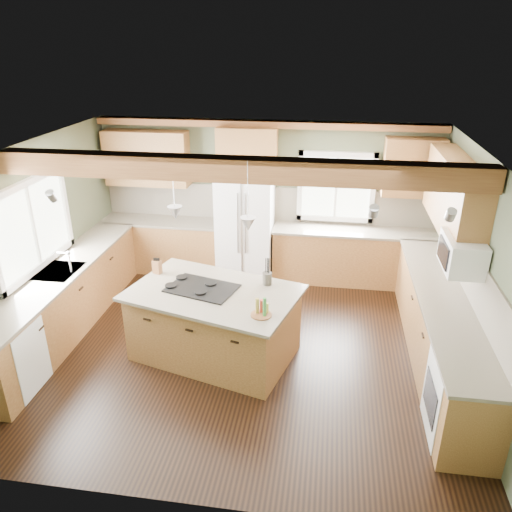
# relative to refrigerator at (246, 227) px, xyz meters

# --- Properties ---
(floor) EXTENTS (5.60, 5.60, 0.00)m
(floor) POSITION_rel_refrigerator_xyz_m (0.30, -2.12, -0.90)
(floor) COLOR black
(floor) RESTS_ON ground
(ceiling) EXTENTS (5.60, 5.60, 0.00)m
(ceiling) POSITION_rel_refrigerator_xyz_m (0.30, -2.12, 1.70)
(ceiling) COLOR silver
(ceiling) RESTS_ON wall_back
(wall_back) EXTENTS (5.60, 0.00, 5.60)m
(wall_back) POSITION_rel_refrigerator_xyz_m (0.30, 0.38, 0.40)
(wall_back) COLOR #4B563D
(wall_back) RESTS_ON ground
(wall_left) EXTENTS (0.00, 5.00, 5.00)m
(wall_left) POSITION_rel_refrigerator_xyz_m (-2.50, -2.12, 0.40)
(wall_left) COLOR #4B563D
(wall_left) RESTS_ON ground
(wall_right) EXTENTS (0.00, 5.00, 5.00)m
(wall_right) POSITION_rel_refrigerator_xyz_m (3.10, -2.12, 0.40)
(wall_right) COLOR #4B563D
(wall_right) RESTS_ON ground
(ceiling_beam) EXTENTS (5.55, 0.26, 0.26)m
(ceiling_beam) POSITION_rel_refrigerator_xyz_m (0.30, -2.34, 1.57)
(ceiling_beam) COLOR brown
(ceiling_beam) RESTS_ON ceiling
(soffit_trim) EXTENTS (5.55, 0.20, 0.10)m
(soffit_trim) POSITION_rel_refrigerator_xyz_m (0.30, 0.28, 1.64)
(soffit_trim) COLOR brown
(soffit_trim) RESTS_ON ceiling
(backsplash_back) EXTENTS (5.58, 0.03, 0.58)m
(backsplash_back) POSITION_rel_refrigerator_xyz_m (0.30, 0.36, 0.31)
(backsplash_back) COLOR brown
(backsplash_back) RESTS_ON wall_back
(backsplash_right) EXTENTS (0.03, 3.70, 0.58)m
(backsplash_right) POSITION_rel_refrigerator_xyz_m (3.08, -2.07, 0.31)
(backsplash_right) COLOR brown
(backsplash_right) RESTS_ON wall_right
(base_cab_back_left) EXTENTS (2.02, 0.60, 0.88)m
(base_cab_back_left) POSITION_rel_refrigerator_xyz_m (-1.49, 0.08, -0.46)
(base_cab_back_left) COLOR brown
(base_cab_back_left) RESTS_ON floor
(counter_back_left) EXTENTS (2.06, 0.64, 0.04)m
(counter_back_left) POSITION_rel_refrigerator_xyz_m (-1.49, 0.08, 0.00)
(counter_back_left) COLOR #443C32
(counter_back_left) RESTS_ON base_cab_back_left
(base_cab_back_right) EXTENTS (2.62, 0.60, 0.88)m
(base_cab_back_right) POSITION_rel_refrigerator_xyz_m (1.79, 0.08, -0.46)
(base_cab_back_right) COLOR brown
(base_cab_back_right) RESTS_ON floor
(counter_back_right) EXTENTS (2.66, 0.64, 0.04)m
(counter_back_right) POSITION_rel_refrigerator_xyz_m (1.79, 0.08, 0.00)
(counter_back_right) COLOR #443C32
(counter_back_right) RESTS_ON base_cab_back_right
(base_cab_left) EXTENTS (0.60, 3.70, 0.88)m
(base_cab_left) POSITION_rel_refrigerator_xyz_m (-2.20, -2.07, -0.46)
(base_cab_left) COLOR brown
(base_cab_left) RESTS_ON floor
(counter_left) EXTENTS (0.64, 3.74, 0.04)m
(counter_left) POSITION_rel_refrigerator_xyz_m (-2.20, -2.07, 0.00)
(counter_left) COLOR #443C32
(counter_left) RESTS_ON base_cab_left
(base_cab_right) EXTENTS (0.60, 3.70, 0.88)m
(base_cab_right) POSITION_rel_refrigerator_xyz_m (2.80, -2.07, -0.46)
(base_cab_right) COLOR brown
(base_cab_right) RESTS_ON floor
(counter_right) EXTENTS (0.64, 3.74, 0.04)m
(counter_right) POSITION_rel_refrigerator_xyz_m (2.80, -2.07, 0.00)
(counter_right) COLOR #443C32
(counter_right) RESTS_ON base_cab_right
(upper_cab_back_left) EXTENTS (1.40, 0.35, 0.90)m
(upper_cab_back_left) POSITION_rel_refrigerator_xyz_m (-1.69, 0.21, 1.05)
(upper_cab_back_left) COLOR brown
(upper_cab_back_left) RESTS_ON wall_back
(upper_cab_over_fridge) EXTENTS (0.96, 0.35, 0.70)m
(upper_cab_over_fridge) POSITION_rel_refrigerator_xyz_m (-0.00, 0.21, 1.25)
(upper_cab_over_fridge) COLOR brown
(upper_cab_over_fridge) RESTS_ON wall_back
(upper_cab_right) EXTENTS (0.35, 2.20, 0.90)m
(upper_cab_right) POSITION_rel_refrigerator_xyz_m (2.92, -1.22, 1.05)
(upper_cab_right) COLOR brown
(upper_cab_right) RESTS_ON wall_right
(upper_cab_back_corner) EXTENTS (0.90, 0.35, 0.90)m
(upper_cab_back_corner) POSITION_rel_refrigerator_xyz_m (2.60, 0.21, 1.05)
(upper_cab_back_corner) COLOR brown
(upper_cab_back_corner) RESTS_ON wall_back
(window_left) EXTENTS (0.04, 1.60, 1.05)m
(window_left) POSITION_rel_refrigerator_xyz_m (-2.48, -2.07, 0.65)
(window_left) COLOR white
(window_left) RESTS_ON wall_left
(window_back) EXTENTS (1.10, 0.04, 1.00)m
(window_back) POSITION_rel_refrigerator_xyz_m (1.45, 0.36, 0.65)
(window_back) COLOR white
(window_back) RESTS_ON wall_back
(sink) EXTENTS (0.50, 0.65, 0.03)m
(sink) POSITION_rel_refrigerator_xyz_m (-2.20, -2.07, 0.01)
(sink) COLOR #262628
(sink) RESTS_ON counter_left
(faucet) EXTENTS (0.02, 0.02, 0.28)m
(faucet) POSITION_rel_refrigerator_xyz_m (-2.02, -2.07, 0.15)
(faucet) COLOR #B2B2B7
(faucet) RESTS_ON sink
(dishwasher) EXTENTS (0.60, 0.60, 0.84)m
(dishwasher) POSITION_rel_refrigerator_xyz_m (-2.19, -3.37, -0.47)
(dishwasher) COLOR white
(dishwasher) RESTS_ON floor
(oven) EXTENTS (0.60, 0.72, 0.84)m
(oven) POSITION_rel_refrigerator_xyz_m (2.79, -3.37, -0.47)
(oven) COLOR white
(oven) RESTS_ON floor
(microwave) EXTENTS (0.40, 0.70, 0.38)m
(microwave) POSITION_rel_refrigerator_xyz_m (2.88, -2.17, 0.65)
(microwave) COLOR white
(microwave) RESTS_ON wall_right
(pendant_left) EXTENTS (0.18, 0.18, 0.16)m
(pendant_left) POSITION_rel_refrigerator_xyz_m (-0.47, -2.21, 0.98)
(pendant_left) COLOR #B2B2B7
(pendant_left) RESTS_ON ceiling
(pendant_right) EXTENTS (0.18, 0.18, 0.16)m
(pendant_right) POSITION_rel_refrigerator_xyz_m (0.45, -2.47, 0.98)
(pendant_right) COLOR #B2B2B7
(pendant_right) RESTS_ON ceiling
(refrigerator) EXTENTS (0.90, 0.74, 1.80)m
(refrigerator) POSITION_rel_refrigerator_xyz_m (0.00, 0.00, 0.00)
(refrigerator) COLOR white
(refrigerator) RESTS_ON floor
(island) EXTENTS (2.17, 1.65, 0.88)m
(island) POSITION_rel_refrigerator_xyz_m (-0.01, -2.34, -0.46)
(island) COLOR brown
(island) RESTS_ON floor
(island_top) EXTENTS (2.33, 1.81, 0.04)m
(island_top) POSITION_rel_refrigerator_xyz_m (-0.01, -2.34, 0.00)
(island_top) COLOR #443C32
(island_top) RESTS_ON island
(cooktop) EXTENTS (0.95, 0.76, 0.02)m
(cooktop) POSITION_rel_refrigerator_xyz_m (-0.16, -2.29, 0.03)
(cooktop) COLOR black
(cooktop) RESTS_ON island_top
(knife_block) EXTENTS (0.13, 0.11, 0.18)m
(knife_block) POSITION_rel_refrigerator_xyz_m (-0.86, -1.94, 0.11)
(knife_block) COLOR brown
(knife_block) RESTS_ON island_top
(utensil_crock) EXTENTS (0.17, 0.17, 0.16)m
(utensil_crock) POSITION_rel_refrigerator_xyz_m (0.63, -2.04, 0.10)
(utensil_crock) COLOR #3D3531
(utensil_crock) RESTS_ON island_top
(bottle_tray) EXTENTS (0.30, 0.30, 0.22)m
(bottle_tray) POSITION_rel_refrigerator_xyz_m (0.66, -2.82, 0.13)
(bottle_tray) COLOR #5A2E1B
(bottle_tray) RESTS_ON island_top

